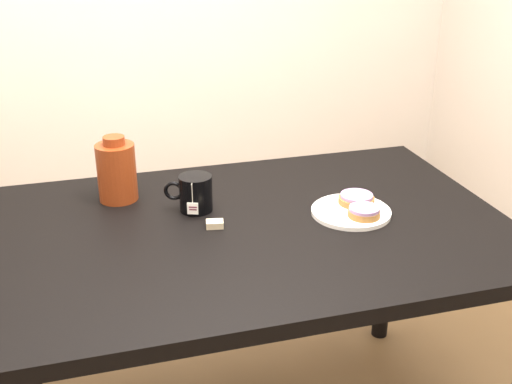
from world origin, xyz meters
TOP-DOWN VIEW (x-y plane):
  - table at (0.00, 0.00)m, footprint 1.40×0.90m
  - plate at (0.30, -0.01)m, footprint 0.22×0.22m
  - bagel_back at (0.33, 0.02)m, footprint 0.14×0.14m
  - bagel_front at (0.31, -0.06)m, footprint 0.09×0.09m
  - mug at (-0.11, 0.13)m, footprint 0.14×0.12m
  - teabag_pouch at (-0.08, 0.01)m, footprint 0.05×0.04m
  - bagel_package at (-0.31, 0.26)m, footprint 0.12×0.12m

SIDE VIEW (x-z plane):
  - table at x=0.00m, z-range 0.29..1.04m
  - plate at x=0.30m, z-range 0.75..0.77m
  - teabag_pouch at x=-0.08m, z-range 0.75..0.77m
  - bagel_back at x=0.33m, z-range 0.76..0.79m
  - bagel_front at x=0.31m, z-range 0.76..0.79m
  - mug at x=-0.11m, z-range 0.75..0.85m
  - bagel_package at x=-0.31m, z-range 0.74..0.93m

